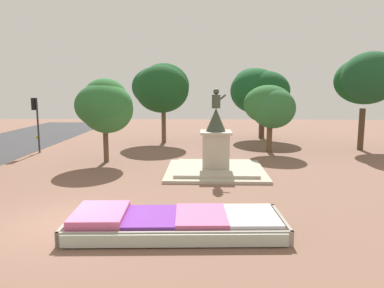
% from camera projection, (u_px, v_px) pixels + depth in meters
% --- Properties ---
extents(ground_plane, '(79.67, 79.67, 0.00)m').
position_uv_depth(ground_plane, '(70.00, 224.00, 12.14)').
color(ground_plane, brown).
extents(flower_planter, '(6.73, 2.84, 0.67)m').
position_uv_depth(flower_planter, '(173.00, 223.00, 11.48)').
color(flower_planter, '#38281C').
rests_on(flower_planter, ground_plane).
extents(statue_monument, '(5.08, 5.08, 4.33)m').
position_uv_depth(statue_monument, '(216.00, 157.00, 19.45)').
color(statue_monument, '#B1A793').
rests_on(statue_monument, ground_plane).
extents(traffic_light_far_corner, '(0.42, 0.31, 3.69)m').
position_uv_depth(traffic_light_far_corner, '(36.00, 115.00, 24.94)').
color(traffic_light_far_corner, '#2D2D33').
rests_on(traffic_light_far_corner, ground_plane).
extents(park_tree_far_left, '(3.40, 3.24, 4.54)m').
position_uv_depth(park_tree_far_left, '(271.00, 106.00, 24.94)').
color(park_tree_far_left, brown).
rests_on(park_tree_far_left, ground_plane).
extents(park_tree_behind_statue, '(4.32, 5.05, 6.78)m').
position_uv_depth(park_tree_behind_statue, '(368.00, 79.00, 25.92)').
color(park_tree_behind_statue, '#4C3823').
rests_on(park_tree_behind_statue, ground_plane).
extents(park_tree_far_right, '(4.93, 4.85, 6.01)m').
position_uv_depth(park_tree_far_right, '(259.00, 90.00, 31.69)').
color(park_tree_far_right, '#4C3823').
rests_on(park_tree_far_right, ground_plane).
extents(park_tree_street_side, '(4.55, 4.72, 6.25)m').
position_uv_depth(park_tree_street_side, '(161.00, 87.00, 29.30)').
color(park_tree_street_side, brown).
rests_on(park_tree_street_side, ground_plane).
extents(park_tree_mid_canopy, '(3.32, 3.23, 4.91)m').
position_uv_depth(park_tree_mid_canopy, '(105.00, 105.00, 21.53)').
color(park_tree_mid_canopy, brown).
rests_on(park_tree_mid_canopy, ground_plane).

